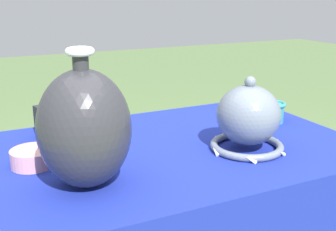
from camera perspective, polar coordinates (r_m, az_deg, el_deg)
The scene contains 6 objects.
display_table at distance 1.27m, azimuth -0.96°, elevation -7.76°, with size 1.20×0.73×0.72m.
vase_tall_bulbous at distance 0.99m, azimuth -11.25°, elevation -1.71°, with size 0.22×0.22×0.33m.
vase_dome_bell at distance 1.24m, azimuth 10.80°, elevation -0.54°, with size 0.23×0.21×0.22m.
mosaic_tile_box at distance 1.38m, azimuth -14.14°, elevation -0.78°, with size 0.16×0.16×0.10m.
pot_squat_rose at distance 1.18m, azimuth -17.78°, elevation -5.43°, with size 0.12×0.12×0.05m, color #D19399.
cup_wide_teal at distance 1.53m, azimuth 13.88°, elevation 0.58°, with size 0.10×0.10×0.07m.
Camera 1 is at (-0.48, -1.07, 1.17)m, focal length 45.00 mm.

